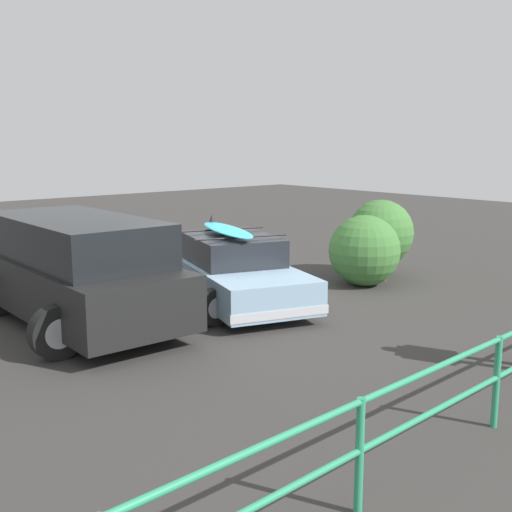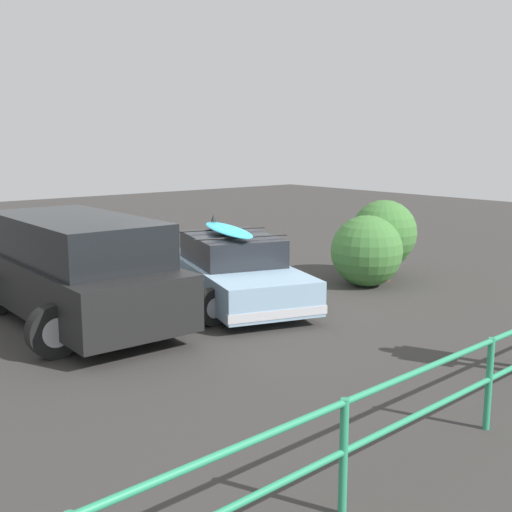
% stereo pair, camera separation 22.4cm
% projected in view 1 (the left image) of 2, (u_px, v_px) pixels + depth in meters
% --- Properties ---
extents(ground_plane, '(44.00, 44.00, 0.02)m').
position_uv_depth(ground_plane, '(213.00, 304.00, 11.68)').
color(ground_plane, '#383533').
rests_on(ground_plane, ground).
extents(sedan_car, '(2.95, 4.31, 1.50)m').
position_uv_depth(sedan_car, '(234.00, 271.00, 11.66)').
color(sedan_car, '#8CADC6').
rests_on(sedan_car, ground).
extents(suv_car, '(2.65, 4.76, 1.74)m').
position_uv_depth(suv_car, '(76.00, 270.00, 10.20)').
color(suv_car, black).
rests_on(suv_car, ground).
extents(railing_fence, '(9.19, 0.52, 0.98)m').
position_uv_depth(railing_fence, '(498.00, 365.00, 6.55)').
color(railing_fence, '#2D9366').
rests_on(railing_fence, ground).
extents(bush_near_left, '(2.42, 1.82, 1.68)m').
position_uv_depth(bush_near_left, '(374.00, 243.00, 13.43)').
color(bush_near_left, '#4C3828').
rests_on(bush_near_left, ground).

